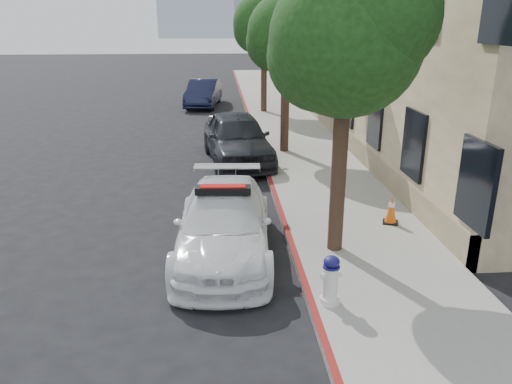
{
  "coord_description": "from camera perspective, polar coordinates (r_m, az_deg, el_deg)",
  "views": [
    {
      "loc": [
        0.58,
        -11.14,
        4.62
      ],
      "look_at": [
        1.37,
        -0.83,
        1.0
      ],
      "focal_mm": 35.0,
      "sensor_mm": 36.0,
      "label": 1
    }
  ],
  "objects": [
    {
      "name": "ground",
      "position": [
        12.07,
        -6.82,
        -3.35
      ],
      "size": [
        120.0,
        120.0,
        0.0
      ],
      "primitive_type": "plane",
      "color": "black",
      "rests_on": "ground"
    },
    {
      "name": "sidewalk",
      "position": [
        21.83,
        3.69,
        7.23
      ],
      "size": [
        3.2,
        50.0,
        0.15
      ],
      "primitive_type": "cube",
      "color": "gray",
      "rests_on": "ground"
    },
    {
      "name": "curb_strip",
      "position": [
        21.67,
        -0.37,
        7.18
      ],
      "size": [
        0.12,
        50.0,
        0.15
      ],
      "primitive_type": "cube",
      "color": "maroon",
      "rests_on": "ground"
    },
    {
      "name": "building",
      "position": [
        27.53,
        14.73,
        19.49
      ],
      "size": [
        8.0,
        36.0,
        10.0
      ],
      "primitive_type": "cube",
      "color": "tan",
      "rests_on": "ground"
    },
    {
      "name": "tree_near",
      "position": [
        9.43,
        10.49,
        16.89
      ],
      "size": [
        2.92,
        2.82,
        5.62
      ],
      "color": "black",
      "rests_on": "sidewalk"
    },
    {
      "name": "tree_mid",
      "position": [
        17.29,
        3.59,
        17.73
      ],
      "size": [
        2.77,
        2.64,
        5.43
      ],
      "color": "black",
      "rests_on": "sidewalk"
    },
    {
      "name": "tree_far",
      "position": [
        25.24,
        1.01,
        18.75
      ],
      "size": [
        3.1,
        3.0,
        5.81
      ],
      "color": "black",
      "rests_on": "sidewalk"
    },
    {
      "name": "police_car",
      "position": [
        10.14,
        -3.7,
        -3.65
      ],
      "size": [
        2.14,
        4.73,
        1.49
      ],
      "rotation": [
        0.0,
        0.0,
        -0.06
      ],
      "color": "white",
      "rests_on": "ground"
    },
    {
      "name": "parked_car_mid",
      "position": [
        16.76,
        -2.17,
        6.2
      ],
      "size": [
        2.54,
        5.06,
        1.66
      ],
      "primitive_type": "imported",
      "rotation": [
        0.0,
        0.0,
        0.12
      ],
      "color": "#202228",
      "rests_on": "ground"
    },
    {
      "name": "parked_car_far",
      "position": [
        28.09,
        -6.02,
        11.2
      ],
      "size": [
        2.09,
        4.53,
        1.44
      ],
      "primitive_type": "imported",
      "rotation": [
        0.0,
        0.0,
        -0.13
      ],
      "color": "#151935",
      "rests_on": "ground"
    },
    {
      "name": "fire_hydrant",
      "position": [
        8.35,
        8.53,
        -9.97
      ],
      "size": [
        0.36,
        0.33,
        0.85
      ],
      "rotation": [
        0.0,
        0.0,
        0.17
      ],
      "color": "silver",
      "rests_on": "sidewalk"
    },
    {
      "name": "traffic_cone",
      "position": [
        11.82,
        15.21,
        -1.96
      ],
      "size": [
        0.43,
        0.43,
        0.65
      ],
      "rotation": [
        0.0,
        0.0,
        -0.34
      ],
      "color": "black",
      "rests_on": "sidewalk"
    }
  ]
}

